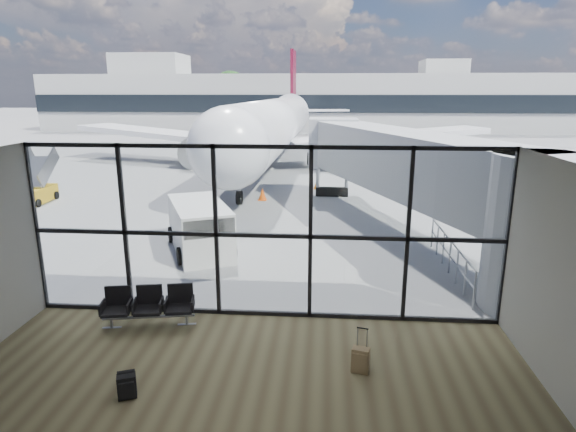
# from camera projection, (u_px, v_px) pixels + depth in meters

# --- Properties ---
(ground) EXTENTS (220.00, 220.00, 0.00)m
(ground) POSITION_uv_depth(u_px,v_px,m) (312.00, 146.00, 51.29)
(ground) COLOR slate
(ground) RESTS_ON ground
(lounge_shell) EXTENTS (12.02, 8.01, 4.51)m
(lounge_shell) POSITION_uv_depth(u_px,v_px,m) (222.00, 298.00, 7.42)
(lounge_shell) COLOR brown
(lounge_shell) RESTS_ON ground
(glass_curtain_wall) EXTENTS (12.10, 0.12, 4.50)m
(glass_curtain_wall) POSITION_uv_depth(u_px,v_px,m) (263.00, 234.00, 12.15)
(glass_curtain_wall) COLOR white
(glass_curtain_wall) RESTS_ON ground
(jet_bridge) EXTENTS (8.00, 16.50, 4.33)m
(jet_bridge) POSITION_uv_depth(u_px,v_px,m) (413.00, 171.00, 18.46)
(jet_bridge) COLOR gray
(jet_bridge) RESTS_ON ground
(apron_railing) EXTENTS (0.06, 5.46, 1.11)m
(apron_railing) POSITION_uv_depth(u_px,v_px,m) (450.00, 252.00, 15.48)
(apron_railing) COLOR gray
(apron_railing) RESTS_ON ground
(far_terminal) EXTENTS (80.00, 12.20, 11.00)m
(far_terminal) POSITION_uv_depth(u_px,v_px,m) (313.00, 101.00, 71.46)
(far_terminal) COLOR #B1B1AC
(far_terminal) RESTS_ON ground
(tree_0) EXTENTS (4.95, 4.95, 7.12)m
(tree_0) POSITION_uv_depth(u_px,v_px,m) (62.00, 97.00, 84.47)
(tree_0) COLOR #382619
(tree_0) RESTS_ON ground
(tree_1) EXTENTS (5.61, 5.61, 8.07)m
(tree_1) POSITION_uv_depth(u_px,v_px,m) (95.00, 94.00, 83.85)
(tree_1) COLOR #382619
(tree_1) RESTS_ON ground
(tree_2) EXTENTS (6.27, 6.27, 9.03)m
(tree_2) POSITION_uv_depth(u_px,v_px,m) (128.00, 90.00, 83.23)
(tree_2) COLOR #382619
(tree_2) RESTS_ON ground
(tree_3) EXTENTS (4.95, 4.95, 7.12)m
(tree_3) POSITION_uv_depth(u_px,v_px,m) (162.00, 97.00, 83.08)
(tree_3) COLOR #382619
(tree_3) RESTS_ON ground
(tree_4) EXTENTS (5.61, 5.61, 8.07)m
(tree_4) POSITION_uv_depth(u_px,v_px,m) (196.00, 94.00, 82.45)
(tree_4) COLOR #382619
(tree_4) RESTS_ON ground
(tree_5) EXTENTS (6.27, 6.27, 9.03)m
(tree_5) POSITION_uv_depth(u_px,v_px,m) (230.00, 90.00, 81.83)
(tree_5) COLOR #382619
(tree_5) RESTS_ON ground
(seating_row) EXTENTS (2.26, 1.00, 1.00)m
(seating_row) POSITION_uv_depth(u_px,v_px,m) (149.00, 304.00, 12.08)
(seating_row) COLOR gray
(seating_row) RESTS_ON ground
(backpack) EXTENTS (0.41, 0.41, 0.52)m
(backpack) POSITION_uv_depth(u_px,v_px,m) (127.00, 386.00, 9.23)
(backpack) COLOR black
(backpack) RESTS_ON ground
(suitcase) EXTENTS (0.40, 0.33, 0.98)m
(suitcase) POSITION_uv_depth(u_px,v_px,m) (360.00, 360.00, 10.05)
(suitcase) COLOR olive
(suitcase) RESTS_ON ground
(airliner) EXTENTS (34.11, 39.46, 10.17)m
(airliner) POSITION_uv_depth(u_px,v_px,m) (275.00, 124.00, 38.90)
(airliner) COLOR silver
(airliner) RESTS_ON ground
(service_van) EXTENTS (3.31, 4.48, 1.79)m
(service_van) POSITION_uv_depth(u_px,v_px,m) (200.00, 227.00, 17.57)
(service_van) COLOR silver
(service_van) RESTS_ON ground
(belt_loader) EXTENTS (2.75, 4.06, 1.78)m
(belt_loader) POSITION_uv_depth(u_px,v_px,m) (236.00, 162.00, 36.00)
(belt_loader) COLOR black
(belt_loader) RESTS_ON ground
(mobile_stairs) EXTENTS (1.89, 3.30, 2.25)m
(mobile_stairs) POSITION_uv_depth(u_px,v_px,m) (33.00, 193.00, 25.34)
(mobile_stairs) COLOR #BD9016
(mobile_stairs) RESTS_ON ground
(traffic_cone_b) EXTENTS (0.46, 0.46, 0.66)m
(traffic_cone_b) POSITION_uv_depth(u_px,v_px,m) (262.00, 194.00, 25.99)
(traffic_cone_b) COLOR #DE4E0B
(traffic_cone_b) RESTS_ON ground
(traffic_cone_c) EXTENTS (0.39, 0.39, 0.55)m
(traffic_cone_c) POSITION_uv_depth(u_px,v_px,m) (317.00, 185.00, 28.97)
(traffic_cone_c) COLOR orange
(traffic_cone_c) RESTS_ON ground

